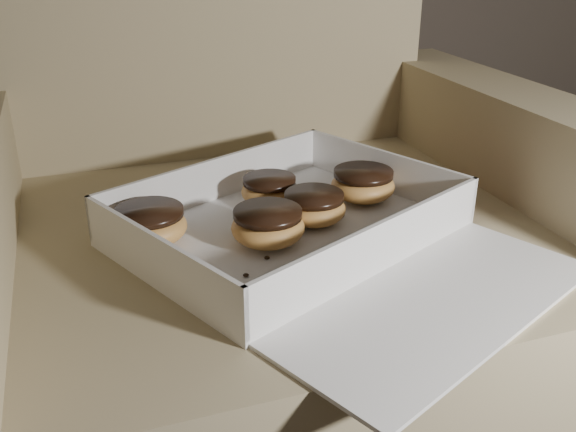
# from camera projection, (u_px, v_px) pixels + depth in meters

# --- Properties ---
(armchair) EXTENTS (0.93, 0.79, 0.97)m
(armchair) POSITION_uv_depth(u_px,v_px,m) (264.00, 277.00, 1.01)
(armchair) COLOR #9A8862
(armchair) RESTS_ON floor
(bakery_box) EXTENTS (0.57, 0.61, 0.07)m
(bakery_box) POSITION_uv_depth(u_px,v_px,m) (313.00, 235.00, 0.82)
(bakery_box) COLOR silver
(bakery_box) RESTS_ON armchair
(donut_a) EXTENTS (0.09, 0.09, 0.05)m
(donut_a) POSITION_uv_depth(u_px,v_px,m) (363.00, 184.00, 0.93)
(donut_a) COLOR gold
(donut_a) RESTS_ON bakery_box
(donut_b) EXTENTS (0.09, 0.09, 0.05)m
(donut_b) POSITION_uv_depth(u_px,v_px,m) (268.00, 225.00, 0.81)
(donut_b) COLOR gold
(donut_b) RESTS_ON bakery_box
(donut_c) EXTENTS (0.09, 0.09, 0.04)m
(donut_c) POSITION_uv_depth(u_px,v_px,m) (314.00, 207.00, 0.86)
(donut_c) COLOR gold
(donut_c) RESTS_ON bakery_box
(donut_d) EXTENTS (0.08, 0.08, 0.04)m
(donut_d) POSITION_uv_depth(u_px,v_px,m) (270.00, 190.00, 0.92)
(donut_d) COLOR gold
(donut_d) RESTS_ON bakery_box
(donut_e) EXTENTS (0.09, 0.09, 0.05)m
(donut_e) POSITION_uv_depth(u_px,v_px,m) (150.00, 225.00, 0.81)
(donut_e) COLOR gold
(donut_e) RESTS_ON bakery_box
(crumb_a) EXTENTS (0.01, 0.01, 0.00)m
(crumb_a) POSITION_uv_depth(u_px,v_px,m) (246.00, 275.00, 0.74)
(crumb_a) COLOR black
(crumb_a) RESTS_ON bakery_box
(crumb_b) EXTENTS (0.01, 0.01, 0.00)m
(crumb_b) POSITION_uv_depth(u_px,v_px,m) (342.00, 216.00, 0.89)
(crumb_b) COLOR black
(crumb_b) RESTS_ON bakery_box
(crumb_c) EXTENTS (0.01, 0.01, 0.00)m
(crumb_c) POSITION_uv_depth(u_px,v_px,m) (267.00, 258.00, 0.78)
(crumb_c) COLOR black
(crumb_c) RESTS_ON bakery_box
(crumb_d) EXTENTS (0.01, 0.01, 0.00)m
(crumb_d) POSITION_uv_depth(u_px,v_px,m) (236.00, 298.00, 0.69)
(crumb_d) COLOR black
(crumb_d) RESTS_ON bakery_box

